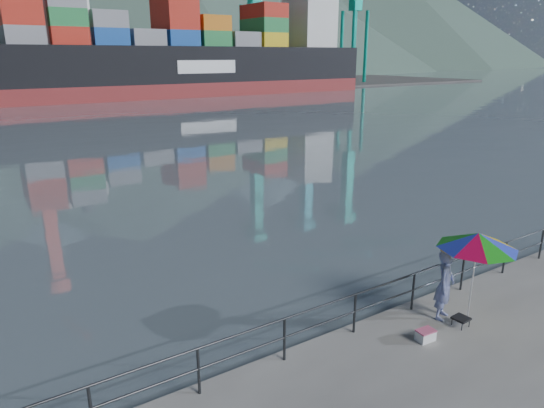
{
  "coord_description": "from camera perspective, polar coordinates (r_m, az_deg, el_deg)",
  "views": [
    {
      "loc": [
        -6.14,
        -5.72,
        6.31
      ],
      "look_at": [
        1.48,
        6.0,
        2.0
      ],
      "focal_mm": 32.0,
      "sensor_mm": 36.0,
      "label": 1
    }
  ],
  "objects": [
    {
      "name": "folding_stool",
      "position": [
        12.92,
        21.32,
        -12.75
      ],
      "size": [
        0.38,
        0.38,
        0.24
      ],
      "color": "black",
      "rests_on": "ground"
    },
    {
      "name": "far_dock",
      "position": [
        100.23,
        -24.25,
        12.08
      ],
      "size": [
        200.0,
        40.0,
        0.4
      ],
      "primitive_type": "cube",
      "color": "#514F4C",
      "rests_on": "ground"
    },
    {
      "name": "fisherman",
      "position": [
        12.82,
        19.66,
        -8.96
      ],
      "size": [
        0.76,
        0.65,
        1.78
      ],
      "primitive_type": "imported",
      "rotation": [
        0.0,
        0.0,
        0.41
      ],
      "color": "navy",
      "rests_on": "ground"
    },
    {
      "name": "container_stacks",
      "position": [
        109.52,
        -8.25,
        15.35
      ],
      "size": [
        58.0,
        5.4,
        7.8
      ],
      "color": "#267F3F",
      "rests_on": "ground"
    },
    {
      "name": "beach_umbrella",
      "position": [
        12.48,
        23.05,
        -4.0
      ],
      "size": [
        2.01,
        2.01,
        2.3
      ],
      "color": "white",
      "rests_on": "ground"
    },
    {
      "name": "container_ship",
      "position": [
        85.78,
        -8.22,
        16.65
      ],
      "size": [
        63.21,
        10.54,
        18.1
      ],
      "color": "maroon",
      "rests_on": "ground"
    },
    {
      "name": "cooler_bag",
      "position": [
        12.09,
        17.61,
        -14.56
      ],
      "size": [
        0.43,
        0.31,
        0.24
      ],
      "primitive_type": "cube",
      "rotation": [
        0.0,
        0.0,
        -0.09
      ],
      "color": "white",
      "rests_on": "ground"
    },
    {
      "name": "guardrail",
      "position": [
        11.24,
        5.82,
        -13.97
      ],
      "size": [
        22.0,
        0.06,
        1.03
      ],
      "color": "#2D3033",
      "rests_on": "ground"
    },
    {
      "name": "fishing_rod",
      "position": [
        13.67,
        16.36,
        -11.12
      ],
      "size": [
        0.37,
        1.53,
        1.11
      ],
      "primitive_type": "cylinder",
      "rotation": [
        0.96,
        0.0,
        -0.23
      ],
      "color": "black",
      "rests_on": "ground"
    }
  ]
}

